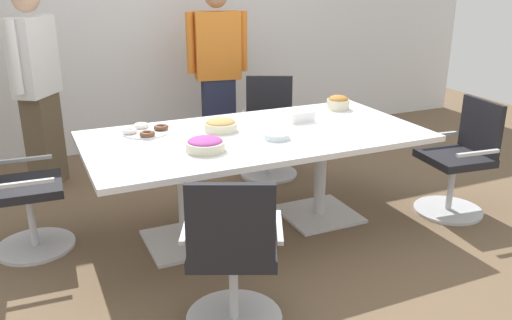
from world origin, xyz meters
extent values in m
cube|color=brown|center=(0.00, 0.00, -0.01)|extent=(10.00, 10.00, 0.01)
cube|color=white|center=(0.00, 2.40, 1.40)|extent=(8.00, 0.10, 2.80)
cube|color=white|center=(0.00, 0.00, 0.73)|extent=(2.40, 1.20, 0.04)
cube|color=silver|center=(-0.55, 0.00, 0.01)|extent=(0.56, 0.56, 0.02)
cylinder|color=silver|center=(-0.55, 0.00, 0.37)|extent=(0.09, 0.09, 0.69)
cube|color=silver|center=(0.55, 0.00, 0.01)|extent=(0.56, 0.56, 0.02)
cylinder|color=silver|center=(0.55, 0.00, 0.37)|extent=(0.09, 0.09, 0.69)
cylinder|color=silver|center=(0.58, 0.98, 0.01)|extent=(0.72, 0.72, 0.02)
cylinder|color=silver|center=(0.58, 0.98, 0.23)|extent=(0.05, 0.05, 0.41)
cube|color=black|center=(0.58, 0.98, 0.46)|extent=(0.61, 0.61, 0.06)
cube|color=black|center=(0.67, 1.17, 0.70)|extent=(0.41, 0.22, 0.42)
cube|color=silver|center=(0.80, 0.88, 0.58)|extent=(0.18, 0.35, 0.02)
cube|color=silver|center=(0.36, 1.09, 0.58)|extent=(0.18, 0.35, 0.02)
cylinder|color=silver|center=(-1.55, 0.37, 0.01)|extent=(0.57, 0.57, 0.02)
cylinder|color=silver|center=(-1.55, 0.37, 0.23)|extent=(0.05, 0.05, 0.41)
cube|color=black|center=(-1.55, 0.37, 0.46)|extent=(0.48, 0.48, 0.06)
cube|color=silver|center=(-1.53, 0.61, 0.58)|extent=(0.37, 0.05, 0.02)
cube|color=silver|center=(-1.56, 0.12, 0.58)|extent=(0.37, 0.05, 0.02)
cylinder|color=silver|center=(-0.58, -0.98, 0.01)|extent=(0.71, 0.71, 0.02)
cylinder|color=silver|center=(-0.58, -0.98, 0.23)|extent=(0.05, 0.05, 0.41)
cube|color=black|center=(-0.58, -0.98, 0.46)|extent=(0.61, 0.61, 0.06)
cube|color=black|center=(-0.66, -1.17, 0.70)|extent=(0.41, 0.22, 0.42)
cube|color=silver|center=(-0.80, -0.88, 0.58)|extent=(0.18, 0.35, 0.02)
cube|color=silver|center=(-0.35, -1.08, 0.58)|extent=(0.18, 0.35, 0.02)
cylinder|color=silver|center=(1.55, -0.37, 0.01)|extent=(0.59, 0.59, 0.02)
cylinder|color=silver|center=(1.55, -0.37, 0.23)|extent=(0.05, 0.05, 0.41)
cube|color=black|center=(1.55, -0.37, 0.46)|extent=(0.51, 0.51, 0.06)
cube|color=black|center=(1.75, -0.39, 0.70)|extent=(0.09, 0.44, 0.42)
cube|color=silver|center=(1.52, -0.61, 0.58)|extent=(0.37, 0.07, 0.02)
cube|color=silver|center=(1.57, -0.12, 0.58)|extent=(0.37, 0.07, 0.02)
cube|color=brown|center=(-1.35, 1.58, 0.42)|extent=(0.35, 0.38, 0.83)
cube|color=white|center=(-1.35, 1.58, 1.16)|extent=(0.43, 0.49, 0.66)
cylinder|color=white|center=(-1.20, 1.80, 1.19)|extent=(0.11, 0.11, 0.59)
cylinder|color=white|center=(-1.50, 1.37, 1.19)|extent=(0.11, 0.11, 0.59)
cube|color=#232842|center=(0.34, 1.69, 0.41)|extent=(0.35, 0.25, 0.82)
cube|color=orange|center=(0.34, 1.69, 1.15)|extent=(0.47, 0.29, 0.65)
cylinder|color=orange|center=(0.60, 1.65, 1.18)|extent=(0.09, 0.09, 0.59)
cylinder|color=orange|center=(0.08, 1.73, 1.18)|extent=(0.09, 0.09, 0.59)
cylinder|color=beige|center=(-0.46, -0.21, 0.78)|extent=(0.26, 0.26, 0.06)
ellipsoid|color=#9E3D8E|center=(-0.46, -0.21, 0.81)|extent=(0.23, 0.23, 0.06)
cylinder|color=beige|center=(0.92, 0.37, 0.79)|extent=(0.19, 0.19, 0.08)
ellipsoid|color=#AD702D|center=(0.92, 0.37, 0.83)|extent=(0.17, 0.17, 0.07)
cylinder|color=beige|center=(-0.20, 0.17, 0.78)|extent=(0.24, 0.24, 0.06)
ellipsoid|color=tan|center=(-0.20, 0.17, 0.81)|extent=(0.21, 0.21, 0.06)
cylinder|color=white|center=(-0.71, 0.33, 0.76)|extent=(0.32, 0.32, 0.01)
torus|color=brown|center=(-0.60, 0.34, 0.78)|extent=(0.11, 0.11, 0.03)
torus|color=white|center=(-0.72, 0.45, 0.78)|extent=(0.11, 0.11, 0.03)
torus|color=white|center=(-0.83, 0.34, 0.78)|extent=(0.11, 0.11, 0.03)
torus|color=brown|center=(-0.73, 0.22, 0.78)|extent=(0.11, 0.11, 0.03)
cylinder|color=white|center=(0.08, -0.17, 0.75)|extent=(0.18, 0.18, 0.01)
cylinder|color=silver|center=(0.08, -0.17, 0.76)|extent=(0.18, 0.18, 0.01)
cylinder|color=white|center=(0.08, -0.17, 0.77)|extent=(0.18, 0.18, 0.01)
cylinder|color=silver|center=(0.08, -0.17, 0.77)|extent=(0.18, 0.18, 0.01)
cylinder|color=white|center=(0.08, -0.17, 0.78)|extent=(0.18, 0.18, 0.01)
cylinder|color=silver|center=(0.08, -0.17, 0.78)|extent=(0.18, 0.18, 0.01)
cylinder|color=white|center=(0.08, -0.17, 0.79)|extent=(0.18, 0.18, 0.01)
cube|color=white|center=(0.45, 0.20, 0.79)|extent=(0.19, 0.19, 0.08)
camera|label=1|loc=(-1.51, -3.35, 1.86)|focal=37.72mm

